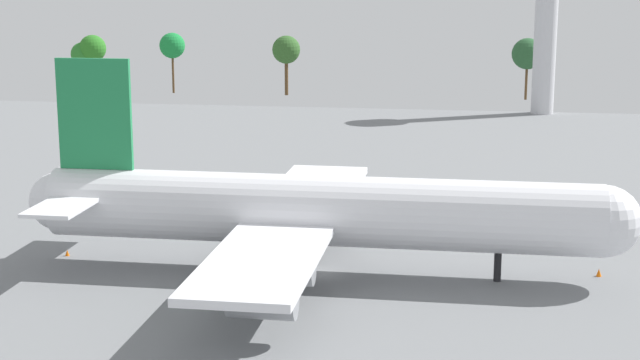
{
  "coord_description": "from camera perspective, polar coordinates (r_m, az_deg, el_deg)",
  "views": [
    {
      "loc": [
        13.9,
        -88.9,
        28.27
      ],
      "look_at": [
        0.0,
        0.0,
        9.17
      ],
      "focal_mm": 54.57,
      "sensor_mm": 36.0,
      "label": 1
    }
  ],
  "objects": [
    {
      "name": "fuel_truck",
      "position": [
        122.36,
        7.46,
        -0.94
      ],
      "size": [
        5.29,
        4.16,
        2.34
      ],
      "color": "#4C8C4C",
      "rests_on": "ground_plane"
    },
    {
      "name": "cargo_airplane",
      "position": [
        92.68,
        -0.01,
        -1.87
      ],
      "size": [
        58.89,
        50.34,
        20.38
      ],
      "color": "silver",
      "rests_on": "ground_plane"
    },
    {
      "name": "safety_cone_nose",
      "position": [
        96.84,
        16.04,
        -5.24
      ],
      "size": [
        0.53,
        0.53,
        0.75
      ],
      "primitive_type": "cone",
      "color": "orange",
      "rests_on": "ground_plane"
    },
    {
      "name": "tree_line_backdrop",
      "position": [
        230.02,
        0.66,
        7.47
      ],
      "size": [
        161.3,
        7.12,
        14.51
      ],
      "color": "#51381E",
      "rests_on": "ground_plane"
    },
    {
      "name": "ground_plane",
      "position": [
        94.32,
        0.0,
        -5.46
      ],
      "size": [
        235.55,
        235.55,
        0.0
      ],
      "primitive_type": "plane",
      "color": "slate"
    },
    {
      "name": "control_tower",
      "position": [
        205.27,
        13.16,
        9.88
      ],
      "size": [
        8.75,
        8.75,
        36.83
      ],
      "color": "silver",
      "rests_on": "ground_plane"
    },
    {
      "name": "safety_cone_tail",
      "position": [
        103.07,
        -14.6,
        -4.15
      ],
      "size": [
        0.45,
        0.45,
        0.64
      ],
      "primitive_type": "cone",
      "color": "orange",
      "rests_on": "ground_plane"
    }
  ]
}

